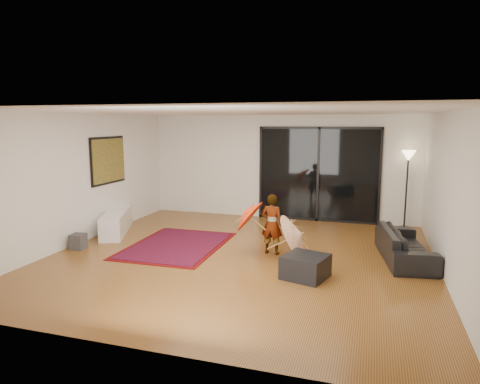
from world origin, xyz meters
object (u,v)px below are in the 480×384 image
at_px(sofa, 405,245).
at_px(child, 272,224).
at_px(media_console, 117,222).
at_px(ottoman, 305,266).

relative_size(sofa, child, 1.66).
xyz_separation_m(media_console, child, (3.77, -0.50, 0.34)).
distance_m(sofa, child, 2.47).
relative_size(sofa, ottoman, 2.97).
bearing_deg(media_console, sofa, -24.55).
xyz_separation_m(sofa, child, (-2.43, -0.35, 0.30)).
relative_size(media_console, ottoman, 2.74).
distance_m(sofa, ottoman, 2.16).
bearing_deg(child, sofa, -166.28).
height_order(ottoman, child, child).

